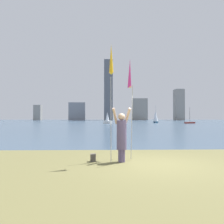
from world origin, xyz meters
The scene contains 13 objects.
ground centered at (0.00, 50.95, -0.06)m, with size 120.00×138.00×0.12m.
person centered at (-1.22, 0.47, 1.00)m, with size 0.75×0.55×2.04m.
kite_flag_left centered at (-1.62, 0.17, 3.69)m, with size 0.16×0.80×4.38m.
kite_flag_right centered at (-0.82, 1.25, 3.40)m, with size 0.16×1.19×4.08m.
bag centered at (-2.30, 0.57, 0.14)m, with size 0.20×0.21×0.29m.
sailboat_0 centered at (-1.34, 46.90, 1.17)m, with size 2.18×1.92×3.55m.
sailboat_2 centered at (11.95, 53.92, 1.77)m, with size 1.42×2.76×4.89m.
sailboat_4 centered at (19.04, 47.48, 0.24)m, with size 2.87×1.68×3.94m.
skyline_tower_0 centered at (-33.02, 97.19, 3.51)m, with size 3.25×3.45×7.02m.
skyline_tower_1 centered at (-14.91, 96.39, 4.06)m, with size 7.31×3.95×8.12m.
skyline_tower_2 centered at (-0.53, 98.19, 13.93)m, with size 3.94×7.52×27.86m.
skyline_tower_3 centered at (14.48, 99.54, 5.16)m, with size 7.20×3.03×10.32m.
skyline_tower_4 centered at (32.75, 97.66, 7.25)m, with size 4.01×5.15×14.51m.
Camera 1 is at (-1.83, -8.07, 1.71)m, focal length 36.37 mm.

